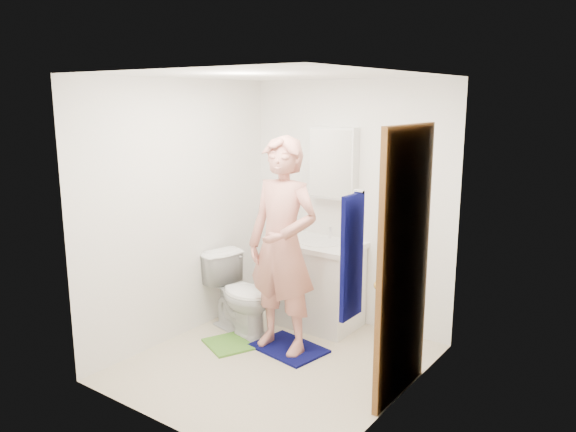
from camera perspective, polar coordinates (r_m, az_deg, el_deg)
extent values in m
cube|color=beige|center=(4.99, -1.19, -14.75)|extent=(2.20, 2.40, 0.02)
cube|color=white|center=(4.46, -1.33, 14.26)|extent=(2.20, 2.40, 0.02)
cube|color=white|center=(5.56, 6.27, 1.22)|extent=(2.20, 0.02, 2.40)
cube|color=white|center=(3.71, -12.62, -4.47)|extent=(2.20, 0.02, 2.40)
cube|color=white|center=(5.30, -10.88, 0.53)|extent=(0.02, 2.40, 2.40)
cube|color=white|center=(4.02, 11.49, -3.14)|extent=(0.02, 2.40, 2.40)
cube|color=white|center=(5.60, 3.23, -7.14)|extent=(0.75, 0.55, 0.80)
cube|color=white|center=(5.48, 3.28, -2.93)|extent=(0.79, 0.59, 0.05)
cylinder|color=white|center=(5.47, 3.29, -2.78)|extent=(0.40, 0.40, 0.03)
cylinder|color=silver|center=(5.60, 4.29, -1.71)|extent=(0.03, 0.03, 0.12)
cube|color=white|center=(5.52, 4.64, 5.36)|extent=(0.50, 0.12, 0.70)
cube|color=white|center=(5.47, 4.31, 5.30)|extent=(0.46, 0.01, 0.66)
cube|color=brown|center=(4.22, 11.68, -4.91)|extent=(0.05, 0.80, 2.05)
sphere|color=gold|center=(3.98, 9.19, -6.97)|extent=(0.07, 0.07, 0.07)
cube|color=#070946|center=(3.55, 6.51, -4.16)|extent=(0.03, 0.24, 0.80)
cylinder|color=silver|center=(3.44, 7.25, 2.47)|extent=(0.06, 0.02, 0.02)
imported|color=white|center=(5.48, -4.89, -7.86)|extent=(0.82, 0.58, 0.75)
cube|color=#070946|center=(5.20, 0.09, -13.29)|extent=(0.69, 0.55, 0.02)
cube|color=#569632|center=(5.31, -6.08, -12.82)|extent=(0.54, 0.51, 0.02)
imported|color=#B6546F|center=(5.56, 0.36, -1.48)|extent=(0.10, 0.10, 0.17)
imported|color=#634291|center=(5.40, 6.58, -2.46)|extent=(0.14, 0.14, 0.09)
imported|color=tan|center=(4.86, -0.55, -3.06)|extent=(0.69, 0.46, 1.90)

